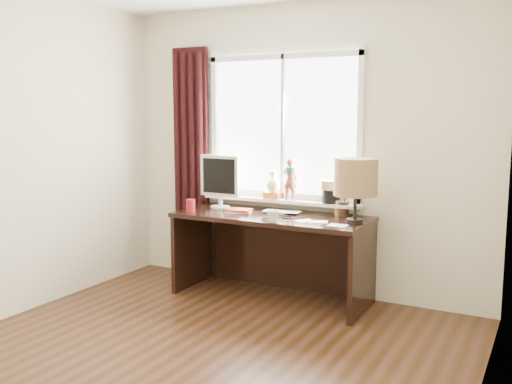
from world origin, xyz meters
The scene contains 16 objects.
floor centered at (0.00, 0.00, 0.00)m, with size 3.50×4.00×0.00m, color #311C0B.
wall_back centered at (0.00, 2.00, 1.30)m, with size 3.50×2.60×0.00m, color beige.
wall_right centered at (1.75, 0.00, 1.30)m, with size 4.00×2.60×0.00m, color beige.
laptop centered at (-0.04, 1.71, 0.76)m, with size 0.32×0.21×0.03m, color silver.
mug centered at (0.06, 1.33, 0.80)m, with size 0.11×0.10×0.11m, color white.
red_cup centered at (-0.81, 1.44, 0.80)m, with size 0.08×0.08×0.11m, color maroon.
window centered at (-0.15, 1.95, 1.30)m, with size 1.52×0.21×1.40m.
curtain centered at (-1.13, 1.91, 1.12)m, with size 0.38×0.09×2.25m.
desk centered at (-0.10, 1.73, 0.51)m, with size 1.70×0.70×0.75m.
monitor centered at (-0.69, 1.73, 1.03)m, with size 0.40×0.18×0.49m.
notebook_stack centered at (-0.40, 1.59, 0.77)m, with size 0.26×0.22×0.03m.
brush_holder centered at (0.47, 1.87, 0.81)m, with size 0.09×0.09×0.25m.
icon_frame centered at (0.45, 1.85, 0.81)m, with size 0.10×0.04×0.13m.
table_lamp centered at (0.65, 1.63, 1.11)m, with size 0.35×0.35×0.52m.
loose_papers centered at (0.41, 1.49, 0.75)m, with size 0.46×0.20×0.00m.
desk_cables centered at (0.03, 1.54, 0.75)m, with size 0.22×0.48×0.01m.
Camera 1 is at (2.07, -2.73, 1.64)m, focal length 40.00 mm.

